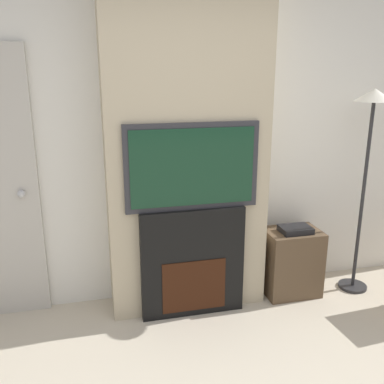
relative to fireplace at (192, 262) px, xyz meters
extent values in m
cube|color=silver|center=(0.00, 0.39, 0.91)|extent=(6.00, 0.06, 2.70)
cube|color=#BCAD8E|center=(0.00, 0.18, 0.91)|extent=(1.24, 0.36, 2.70)
cube|color=black|center=(0.00, 0.00, 0.00)|extent=(0.81, 0.14, 0.88)
cube|color=#33160A|center=(0.00, -0.07, -0.17)|extent=(0.51, 0.01, 0.42)
cube|color=#2D2D33|center=(0.00, 0.00, 0.77)|extent=(1.01, 0.06, 0.65)
cube|color=#143823|center=(0.00, -0.03, 0.77)|extent=(0.93, 0.01, 0.57)
cylinder|color=#262628|center=(1.50, 0.04, -0.42)|extent=(0.25, 0.25, 0.03)
cylinder|color=#262628|center=(1.50, 0.04, 0.40)|extent=(0.03, 0.03, 1.62)
cone|color=silver|center=(1.50, 0.04, 1.26)|extent=(0.32, 0.32, 0.10)
cube|color=brown|center=(0.91, 0.10, -0.15)|extent=(0.47, 0.34, 0.58)
cube|color=black|center=(0.91, 0.06, 0.17)|extent=(0.26, 0.19, 0.05)
sphere|color=silver|center=(-1.24, 0.30, 0.56)|extent=(0.06, 0.06, 0.06)
camera|label=1|loc=(-0.73, -2.98, 1.47)|focal=40.00mm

